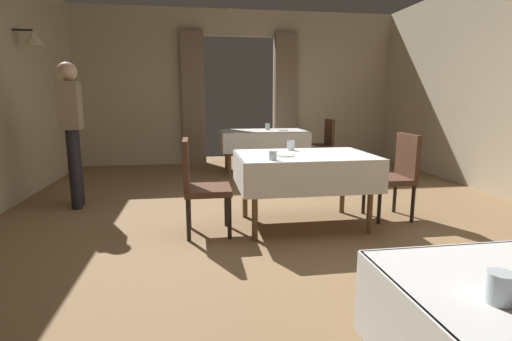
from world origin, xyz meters
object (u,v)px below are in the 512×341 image
Objects in this scene: plate_far_c at (235,132)px; dining_table_mid at (304,164)px; glass_mid_b at (273,156)px; glass_near_d at (500,288)px; plate_mid_a at (285,155)px; glass_mid_c at (291,145)px; dining_table_far at (263,137)px; person_waiter_by_doorway at (71,123)px; chair_mid_right at (396,172)px; chair_far_right at (323,142)px; chair_mid_left at (199,182)px; glass_far_a at (268,126)px; plate_far_b at (283,130)px.

dining_table_mid is at bearing -80.72° from plate_far_c.
glass_near_d is at bearing -87.22° from glass_mid_b.
plate_mid_a is 1.74× the size of glass_mid_c.
glass_mid_b is 0.72m from glass_mid_c.
person_waiter_by_doorway is at bearing -145.14° from dining_table_far.
glass_near_d is at bearing -88.30° from plate_far_c.
chair_mid_right reaches higher than plate_mid_a.
chair_far_right is 4.68× the size of plate_far_c.
chair_far_right is at bearing 64.61° from glass_mid_c.
person_waiter_by_doorway is (-2.10, -1.56, 0.27)m from plate_far_c.
chair_mid_left is 0.54× the size of person_waiter_by_doorway.
chair_mid_right is at bearing 5.02° from chair_mid_left.
chair_far_right is 3.45m from plate_mid_a.
dining_table_mid is at bearing -78.39° from glass_mid_c.
dining_table_far is at bearing 109.10° from chair_mid_right.
chair_far_right is 1.71m from plate_far_c.
plate_far_c is (-0.63, -0.45, -0.05)m from glass_far_a.
dining_table_mid is at bearing 84.67° from glass_near_d.
chair_mid_left is 10.50× the size of glass_near_d.
glass_mid_b is 2.57m from person_waiter_by_doorway.
glass_mid_c is (0.20, 3.20, 0.01)m from glass_near_d.
glass_mid_c is 2.59m from plate_far_b.
glass_mid_c is at bearing -100.98° from plate_far_b.
dining_table_far is 16.85× the size of glass_near_d.
glass_far_a is at bearing 80.17° from glass_mid_b.
chair_mid_right reaches higher than glass_near_d.
person_waiter_by_doorway reaches higher than chair_mid_left.
chair_mid_right is at bearing -15.54° from person_waiter_by_doorway.
glass_near_d is at bearing -60.39° from person_waiter_by_doorway.
chair_mid_right is 5.11× the size of plate_far_b.
dining_table_mid is 2.92m from dining_table_far.
plate_far_c is at bearing 91.70° from glass_near_d.
plate_mid_a is 2.61m from person_waiter_by_doorway.
glass_near_d is 0.48× the size of plate_mid_a.
glass_near_d is (-0.27, -2.89, 0.15)m from dining_table_mid.
dining_table_mid is 11.88× the size of glass_far_a.
chair_far_right is at bearing 27.24° from person_waiter_by_doorway.
person_waiter_by_doorway is at bearing 119.61° from glass_near_d.
chair_mid_left is at bearing -111.04° from dining_table_far.
dining_table_far is 1.61× the size of chair_mid_left.
person_waiter_by_doorway is (-2.96, -1.76, 0.27)m from plate_far_b.
glass_far_a reaches higher than glass_mid_b.
glass_mid_b is 0.74× the size of glass_far_a.
chair_mid_left is at bearing -174.86° from dining_table_mid.
plate_mid_a is 1.61× the size of glass_far_a.
dining_table_far is 1.14m from chair_far_right.
glass_far_a is at bearing 106.11° from chair_mid_right.
glass_far_a is 0.78m from plate_far_c.
dining_table_mid is 0.27m from plate_mid_a.
plate_far_c is (-1.65, -0.37, 0.24)m from chair_far_right.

